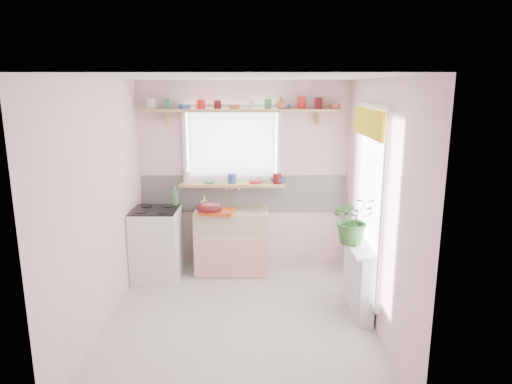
{
  "coord_description": "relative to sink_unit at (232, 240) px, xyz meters",
  "views": [
    {
      "loc": [
        0.2,
        -4.47,
        2.41
      ],
      "look_at": [
        0.17,
        0.55,
        1.26
      ],
      "focal_mm": 32.0,
      "sensor_mm": 36.0,
      "label": 1
    }
  ],
  "objects": [
    {
      "name": "cooker",
      "position": [
        -0.95,
        -0.24,
        0.03
      ],
      "size": [
        0.58,
        0.58,
        0.93
      ],
      "color": "white",
      "rests_on": "ground"
    },
    {
      "name": "sink_unit",
      "position": [
        0.0,
        0.0,
        0.0
      ],
      "size": [
        0.95,
        0.65,
        1.11
      ],
      "color": "white",
      "rests_on": "ground"
    },
    {
      "name": "cooker_bottle",
      "position": [
        -0.73,
        -0.02,
        0.6
      ],
      "size": [
        0.11,
        0.11,
        0.24
      ],
      "primitive_type": "imported",
      "rotation": [
        0.0,
        0.0,
        -0.26
      ],
      "color": "#3F7F50",
      "rests_on": "cooker"
    },
    {
      "name": "soap_bottle_sink",
      "position": [
        -0.34,
        -0.11,
        0.52
      ],
      "size": [
        0.11,
        0.11,
        0.2
      ],
      "primitive_type": "imported",
      "rotation": [
        0.0,
        0.0,
        0.26
      ],
      "color": "#CDD25D",
      "rests_on": "sink_unit"
    },
    {
      "name": "room",
      "position": [
        0.81,
        -0.43,
        0.94
      ],
      "size": [
        3.2,
        3.2,
        3.2
      ],
      "color": "beige",
      "rests_on": "ground"
    },
    {
      "name": "fruit",
      "position": [
        1.49,
        -0.69,
        0.45
      ],
      "size": [
        0.2,
        0.14,
        0.1
      ],
      "color": "#FF5E15",
      "rests_on": "fruit_bowl"
    },
    {
      "name": "sill_crockery",
      "position": [
        -0.0,
        0.19,
        0.78
      ],
      "size": [
        1.35,
        0.11,
        0.12
      ],
      "color": "silver",
      "rests_on": "windowsill"
    },
    {
      "name": "sill_bowl",
      "position": [
        0.62,
        0.25,
        0.76
      ],
      "size": [
        0.27,
        0.27,
        0.07
      ],
      "primitive_type": "imported",
      "rotation": [
        0.0,
        0.0,
        0.38
      ],
      "color": "#324BA5",
      "rests_on": "windowsill"
    },
    {
      "name": "windowsill",
      "position": [
        -0.0,
        0.19,
        0.71
      ],
      "size": [
        1.4,
        0.22,
        0.04
      ],
      "primitive_type": "cube",
      "color": "tan",
      "rests_on": "room"
    },
    {
      "name": "colander",
      "position": [
        -0.27,
        -0.19,
        0.49
      ],
      "size": [
        0.44,
        0.44,
        0.15
      ],
      "primitive_type": "ellipsoid",
      "rotation": [
        0.0,
        0.0,
        -0.42
      ],
      "color": "#540E15",
      "rests_on": "sink_unit"
    },
    {
      "name": "dish_tray",
      "position": [
        -0.17,
        -0.19,
        0.44
      ],
      "size": [
        0.46,
        0.37,
        0.04
      ],
      "primitive_type": "cube",
      "rotation": [
        0.0,
        0.0,
        -0.16
      ],
      "color": "#CD4612",
      "rests_on": "sink_unit"
    },
    {
      "name": "herb_pot",
      "position": [
        1.36,
        -1.21,
        0.46
      ],
      "size": [
        0.14,
        0.11,
        0.24
      ],
      "primitive_type": "imported",
      "rotation": [
        0.0,
        0.0,
        -0.18
      ],
      "color": "#26602A",
      "rests_on": "radiator_ledge"
    },
    {
      "name": "sill_cup",
      "position": [
        0.4,
        0.25,
        0.77
      ],
      "size": [
        0.12,
        0.12,
        0.09
      ],
      "primitive_type": "imported",
      "rotation": [
        0.0,
        0.0,
        0.12
      ],
      "color": "beige",
      "rests_on": "windowsill"
    },
    {
      "name": "fruit_bowl",
      "position": [
        1.48,
        -0.69,
        0.39
      ],
      "size": [
        0.41,
        0.41,
        0.08
      ],
      "primitive_type": "imported",
      "rotation": [
        0.0,
        0.0,
        -0.22
      ],
      "color": "white",
      "rests_on": "radiator_ledge"
    },
    {
      "name": "radiator_ledge",
      "position": [
        1.45,
        -1.09,
        -0.03
      ],
      "size": [
        0.22,
        0.95,
        0.78
      ],
      "color": "white",
      "rests_on": "ground"
    },
    {
      "name": "jade_plant",
      "position": [
        1.36,
        -1.1,
        0.61
      ],
      "size": [
        0.53,
        0.47,
        0.53
      ],
      "primitive_type": "imported",
      "rotation": [
        0.0,
        0.0,
        0.13
      ],
      "color": "#2F6126",
      "rests_on": "radiator_ledge"
    },
    {
      "name": "pine_shelf",
      "position": [
        0.15,
        0.18,
        1.69
      ],
      "size": [
        2.52,
        0.24,
        0.04
      ],
      "primitive_type": "cube",
      "color": "tan",
      "rests_on": "room"
    },
    {
      "name": "shelf_vase",
      "position": [
        0.64,
        0.12,
        1.78
      ],
      "size": [
        0.18,
        0.18,
        0.15
      ],
      "primitive_type": "imported",
      "rotation": [
        0.0,
        0.0,
        0.3
      ],
      "color": "#A05C31",
      "rests_on": "pine_shelf"
    },
    {
      "name": "shelf_crockery",
      "position": [
        0.11,
        0.18,
        1.76
      ],
      "size": [
        2.47,
        0.11,
        0.12
      ],
      "color": "silver",
      "rests_on": "pine_shelf"
    }
  ]
}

